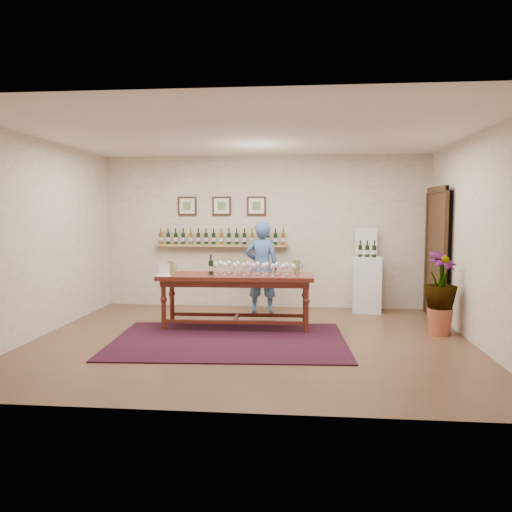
# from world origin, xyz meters

# --- Properties ---
(ground) EXTENTS (6.00, 6.00, 0.00)m
(ground) POSITION_xyz_m (0.00, 0.00, 0.00)
(ground) COLOR brown
(ground) RESTS_ON ground
(room_shell) EXTENTS (6.00, 6.00, 6.00)m
(room_shell) POSITION_xyz_m (2.11, 1.86, 1.12)
(room_shell) COLOR beige
(room_shell) RESTS_ON ground
(rug) EXTENTS (3.29, 2.29, 0.02)m
(rug) POSITION_xyz_m (-0.29, -0.07, 0.01)
(rug) COLOR #460C0E
(rug) RESTS_ON ground
(tasting_table) EXTENTS (2.34, 0.80, 0.82)m
(tasting_table) POSITION_xyz_m (-0.30, 0.72, 0.70)
(tasting_table) COLOR #491F12
(tasting_table) RESTS_ON ground
(table_glasses) EXTENTS (1.42, 0.51, 0.19)m
(table_glasses) POSITION_xyz_m (-0.07, 0.75, 0.92)
(table_glasses) COLOR silver
(table_glasses) RESTS_ON tasting_table
(table_bottles) EXTENTS (0.29, 0.19, 0.29)m
(table_bottles) POSITION_xyz_m (-0.67, 0.74, 0.97)
(table_bottles) COLOR black
(table_bottles) RESTS_ON tasting_table
(pitcher_left) EXTENTS (0.13, 0.13, 0.20)m
(pitcher_left) POSITION_xyz_m (-1.30, 0.71, 0.92)
(pitcher_left) COLOR #6C7C4D
(pitcher_left) RESTS_ON tasting_table
(pitcher_right) EXTENTS (0.15, 0.15, 0.22)m
(pitcher_right) POSITION_xyz_m (0.61, 0.91, 0.93)
(pitcher_right) COLOR #6C7C4D
(pitcher_right) RESTS_ON tasting_table
(menu_card) EXTENTS (0.20, 0.15, 0.18)m
(menu_card) POSITION_xyz_m (-1.34, 0.47, 0.91)
(menu_card) COLOR silver
(menu_card) RESTS_ON tasting_table
(display_pedestal) EXTENTS (0.54, 0.54, 0.98)m
(display_pedestal) POSITION_xyz_m (1.85, 2.21, 0.49)
(display_pedestal) COLOR white
(display_pedestal) RESTS_ON ground
(pedestal_bottles) EXTENTS (0.31, 0.11, 0.30)m
(pedestal_bottles) POSITION_xyz_m (1.83, 2.12, 1.13)
(pedestal_bottles) COLOR black
(pedestal_bottles) RESTS_ON display_pedestal
(info_sign) EXTENTS (0.39, 0.06, 0.53)m
(info_sign) POSITION_xyz_m (1.84, 2.37, 1.24)
(info_sign) COLOR silver
(info_sign) RESTS_ON display_pedestal
(potted_plant) EXTENTS (0.77, 0.77, 1.04)m
(potted_plant) POSITION_xyz_m (2.69, 0.59, 0.61)
(potted_plant) COLOR #A65137
(potted_plant) RESTS_ON ground
(person) EXTENTS (0.59, 0.39, 1.62)m
(person) POSITION_xyz_m (-0.00, 1.91, 0.81)
(person) COLOR #3D6092
(person) RESTS_ON ground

